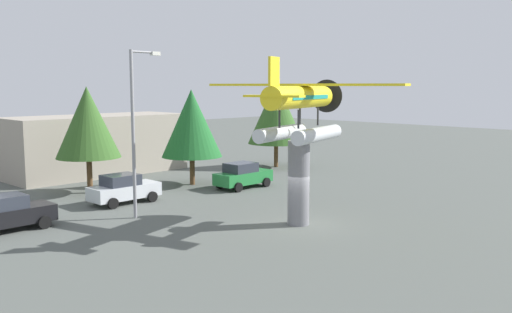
{
  "coord_description": "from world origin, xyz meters",
  "views": [
    {
      "loc": [
        -21.1,
        -17.69,
        7.01
      ],
      "look_at": [
        0.0,
        3.0,
        3.2
      ],
      "focal_mm": 38.9,
      "sensor_mm": 36.0,
      "label": 1
    }
  ],
  "objects": [
    {
      "name": "tree_far_east",
      "position": [
        14.01,
        14.32,
        4.73
      ],
      "size": [
        4.85,
        4.85,
        7.43
      ],
      "color": "brown",
      "rests_on": "ground"
    },
    {
      "name": "floatplane_monument",
      "position": [
        0.13,
        0.04,
        5.94
      ],
      "size": [
        7.19,
        10.31,
        4.0
      ],
      "rotation": [
        0.0,
        0.0,
        0.28
      ],
      "color": "silver",
      "rests_on": "display_pedestal"
    },
    {
      "name": "car_far_green",
      "position": [
        5.08,
        9.27,
        0.88
      ],
      "size": [
        4.2,
        2.02,
        1.76
      ],
      "color": "#237A38",
      "rests_on": "ground"
    },
    {
      "name": "ground_plane",
      "position": [
        0.0,
        0.0,
        0.0
      ],
      "size": [
        140.0,
        140.0,
        0.0
      ],
      "primitive_type": "plane",
      "color": "#515651"
    },
    {
      "name": "car_near_black",
      "position": [
        -10.82,
        9.26,
        0.88
      ],
      "size": [
        4.2,
        2.02,
        1.76
      ],
      "color": "black",
      "rests_on": "ground"
    },
    {
      "name": "tree_center_back",
      "position": [
        3.47,
        12.74,
        4.36
      ],
      "size": [
        4.26,
        4.26,
        6.74
      ],
      "color": "brown",
      "rests_on": "ground"
    },
    {
      "name": "display_pedestal",
      "position": [
        0.0,
        0.0,
        2.14
      ],
      "size": [
        1.1,
        1.1,
        4.27
      ],
      "primitive_type": "cylinder",
      "color": "slate",
      "rests_on": "ground"
    },
    {
      "name": "streetlight_primary",
      "position": [
        -4.83,
        7.08,
        5.07
      ],
      "size": [
        1.84,
        0.28,
        8.83
      ],
      "color": "gray",
      "rests_on": "ground"
    },
    {
      "name": "tree_east",
      "position": [
        -3.19,
        15.13,
        4.63
      ],
      "size": [
        4.16,
        4.16,
        6.95
      ],
      "color": "brown",
      "rests_on": "ground"
    },
    {
      "name": "storefront_building",
      "position": [
        1.28,
        22.0,
        2.32
      ],
      "size": [
        13.85,
        5.48,
        4.65
      ],
      "primitive_type": "cube",
      "color": "#9E9384",
      "rests_on": "ground"
    },
    {
      "name": "car_mid_silver",
      "position": [
        -3.4,
        10.74,
        0.88
      ],
      "size": [
        4.2,
        2.02,
        1.76
      ],
      "color": "silver",
      "rests_on": "ground"
    }
  ]
}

